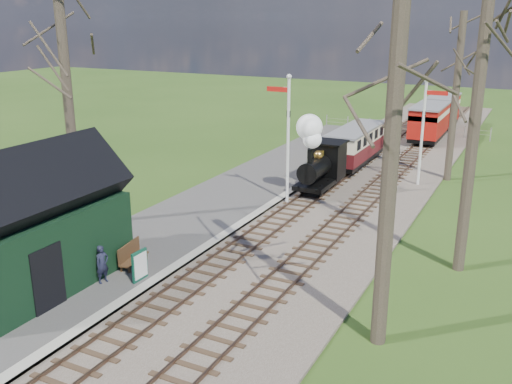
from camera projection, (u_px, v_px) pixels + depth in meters
distant_hills at (453, 220)px, 72.70m from camera, size 114.40×48.00×22.02m
ballast_bed at (363, 178)px, 31.82m from camera, size 8.00×60.00×0.10m
track_near at (341, 175)px, 32.37m from camera, size 1.60×60.00×0.15m
track_far at (386, 180)px, 31.25m from camera, size 1.60×60.00×0.15m
platform at (216, 206)px, 27.06m from camera, size 5.00×44.00×0.20m
coping_strip at (259, 213)px, 26.07m from camera, size 0.40×44.00×0.21m
station_shed at (34, 227)px, 18.24m from camera, size 3.25×6.30×4.78m
semaphore_near at (287, 130)px, 26.55m from camera, size 1.22×0.24×6.22m
semaphore_far at (424, 124)px, 29.52m from camera, size 1.22×0.24×5.72m
bare_trees at (274, 120)px, 20.14m from camera, size 15.51×22.39×12.00m
fence_line at (404, 127)px, 44.04m from camera, size 12.60×0.08×1.00m
locomotive at (320, 157)px, 28.81m from camera, size 1.63×3.80×4.08m
coach at (355, 144)px, 34.12m from camera, size 1.90×6.52×2.00m
red_carriage_a at (429, 122)px, 40.62m from camera, size 2.08×5.14×2.19m
red_carriage_b at (442, 111)px, 45.31m from camera, size 2.08×5.14×2.19m
sign_board at (140, 265)px, 19.08m from camera, size 0.12×0.72×1.05m
bench at (131, 255)px, 20.28m from camera, size 0.64×1.50×0.83m
person at (102, 264)px, 18.87m from camera, size 0.42×0.54×1.31m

